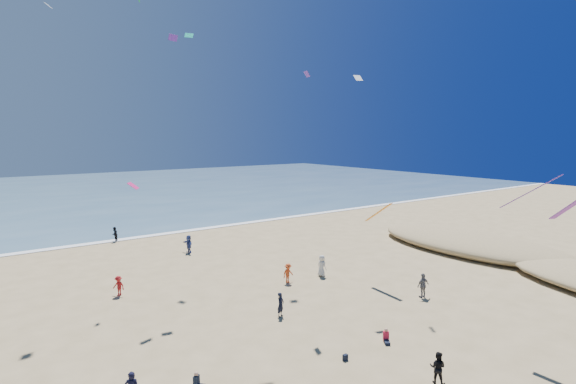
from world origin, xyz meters
TOP-DOWN VIEW (x-y plane):
  - ocean at (0.00, 95.00)m, footprint 220.00×100.00m
  - surf_line at (0.00, 45.00)m, footprint 220.00×1.20m
  - standing_flyers at (6.10, 15.95)m, footprint 33.01×49.93m
  - navy_bag at (6.02, 8.08)m, footprint 0.28×0.18m
  - kites_aloft at (9.45, 13.92)m, footprint 39.82×41.74m

SIDE VIEW (x-z plane):
  - ocean at x=0.00m, z-range 0.00..0.06m
  - surf_line at x=0.00m, z-range 0.00..0.08m
  - navy_bag at x=6.02m, z-range 0.00..0.34m
  - standing_flyers at x=6.10m, z-range -0.07..1.85m
  - kites_aloft at x=9.45m, z-range 0.16..29.98m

